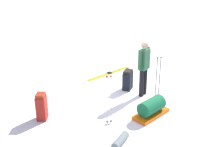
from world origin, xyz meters
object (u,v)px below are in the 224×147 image
at_px(skier_standing, 144,66).
at_px(ski_poles_planted_far, 158,77).
at_px(ski_pair_near, 109,73).
at_px(sleeping_mat_rolled, 120,140).
at_px(backpack_bright, 128,80).
at_px(ski_poles_planted_near, 109,98).
at_px(backpack_large_dark, 42,107).
at_px(gear_sled, 151,108).

distance_m(skier_standing, ski_poles_planted_far, 0.59).
relative_size(ski_pair_near, sleeping_mat_rolled, 2.92).
relative_size(backpack_bright, ski_poles_planted_near, 0.49).
bearing_deg(ski_poles_planted_near, sleeping_mat_rolled, -74.88).
bearing_deg(skier_standing, ski_pair_near, 118.69).
bearing_deg(backpack_bright, sleeping_mat_rolled, -98.27).
bearing_deg(ski_poles_planted_far, backpack_large_dark, -164.48).
xyz_separation_m(ski_poles_planted_near, sleeping_mat_rolled, (0.23, -0.85, -0.64)).
xyz_separation_m(backpack_large_dark, gear_sled, (2.85, 0.06, -0.13)).
bearing_deg(backpack_bright, ski_poles_planted_near, -107.75).
bearing_deg(ski_poles_planted_far, skier_standing, 128.86).
bearing_deg(sleeping_mat_rolled, skier_standing, 71.05).
xyz_separation_m(backpack_bright, gear_sled, (0.48, -1.67, -0.09)).
relative_size(backpack_bright, gear_sled, 0.59).
height_order(skier_standing, sleeping_mat_rolled, skier_standing).
height_order(ski_poles_planted_near, gear_sled, ski_poles_planted_near).
bearing_deg(gear_sled, sleeping_mat_rolled, -126.62).
height_order(skier_standing, gear_sled, skier_standing).
xyz_separation_m(skier_standing, ski_poles_planted_far, (0.35, -0.43, -0.19)).
bearing_deg(ski_poles_planted_near, ski_poles_planted_far, 39.33).
relative_size(backpack_large_dark, sleeping_mat_rolled, 1.32).
distance_m(ski_poles_planted_near, ski_poles_planted_far, 1.84).
height_order(backpack_large_dark, backpack_bright, backpack_large_dark).
bearing_deg(backpack_large_dark, ski_pair_near, 59.26).
xyz_separation_m(backpack_large_dark, backpack_bright, (2.37, 1.73, -0.04)).
relative_size(ski_poles_planted_near, ski_poles_planted_far, 0.96).
bearing_deg(sleeping_mat_rolled, gear_sled, 53.38).
bearing_deg(backpack_bright, ski_poles_planted_far, -48.12).
bearing_deg(backpack_large_dark, sleeping_mat_rolled, -30.35).
bearing_deg(backpack_large_dark, gear_sled, 1.24).
distance_m(backpack_bright, ski_poles_planted_far, 1.24).
bearing_deg(ski_pair_near, backpack_bright, -67.89).
relative_size(skier_standing, gear_sled, 1.57).
bearing_deg(sleeping_mat_rolled, ski_pair_near, 91.71).
bearing_deg(sleeping_mat_rolled, ski_poles_planted_far, 59.44).
bearing_deg(ski_pair_near, backpack_large_dark, -120.74).
relative_size(ski_poles_planted_far, gear_sled, 1.27).
relative_size(skier_standing, backpack_large_dark, 2.34).
bearing_deg(backpack_large_dark, backpack_bright, 36.18).
bearing_deg(skier_standing, sleeping_mat_rolled, -108.95).
bearing_deg(ski_pair_near, sleeping_mat_rolled, -88.29).
relative_size(ski_poles_planted_far, sleeping_mat_rolled, 2.50).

